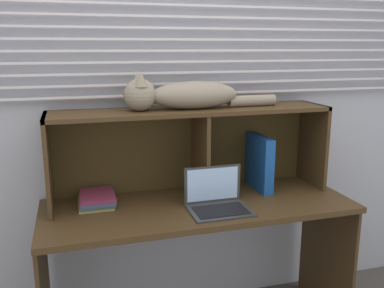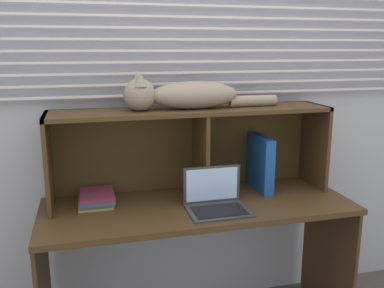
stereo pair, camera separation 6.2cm
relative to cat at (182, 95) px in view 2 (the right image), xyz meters
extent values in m
cube|color=#B1B4BD|center=(0.05, 0.20, -0.08)|extent=(4.40, 0.04, 2.50)
cube|color=silver|center=(0.05, 0.15, -0.01)|extent=(3.09, 0.02, 0.01)
cube|color=silver|center=(0.05, 0.15, 0.05)|extent=(3.09, 0.02, 0.01)
cube|color=silver|center=(0.05, 0.15, 0.10)|extent=(3.09, 0.02, 0.01)
cube|color=silver|center=(0.05, 0.15, 0.16)|extent=(3.09, 0.02, 0.01)
cube|color=silver|center=(0.05, 0.15, 0.22)|extent=(3.09, 0.02, 0.01)
cube|color=silver|center=(0.05, 0.15, 0.28)|extent=(3.09, 0.02, 0.01)
cube|color=silver|center=(0.05, 0.15, 0.34)|extent=(3.09, 0.02, 0.01)
cube|color=silver|center=(0.05, 0.15, 0.40)|extent=(3.09, 0.02, 0.01)
cube|color=silver|center=(0.05, 0.15, 0.46)|extent=(3.09, 0.02, 0.01)
cube|color=#432E18|center=(0.05, -0.13, -0.57)|extent=(1.61, 0.59, 0.03)
cube|color=#432E18|center=(0.85, -0.13, -0.96)|extent=(0.02, 0.53, 0.75)
cube|color=#432E18|center=(0.05, 0.00, -0.09)|extent=(1.50, 0.31, 0.02)
cube|color=#432E18|center=(-0.69, 0.00, -0.32)|extent=(0.02, 0.31, 0.48)
cube|color=#432E18|center=(0.79, 0.00, -0.32)|extent=(0.02, 0.31, 0.48)
cube|color=#432E18|center=(0.10, 0.00, -0.33)|extent=(0.02, 0.29, 0.46)
cube|color=#433316|center=(0.05, 0.15, -0.32)|extent=(1.50, 0.01, 0.48)
ellipsoid|color=gray|center=(0.06, 0.00, 0.00)|extent=(0.47, 0.18, 0.14)
sphere|color=gray|center=(-0.22, 0.00, 0.01)|extent=(0.16, 0.16, 0.16)
cone|color=gray|center=(-0.22, -0.04, 0.09)|extent=(0.07, 0.07, 0.07)
cone|color=gray|center=(-0.22, 0.04, 0.09)|extent=(0.07, 0.07, 0.07)
cylinder|color=gray|center=(0.39, 0.00, -0.05)|extent=(0.27, 0.06, 0.06)
cube|color=#333333|center=(0.12, -0.26, -0.55)|extent=(0.30, 0.23, 0.01)
cube|color=#333333|center=(0.12, -0.15, -0.45)|extent=(0.30, 0.01, 0.19)
cube|color=#ADD1F9|center=(0.12, -0.15, -0.45)|extent=(0.27, 0.00, 0.17)
cube|color=black|center=(0.12, -0.28, -0.55)|extent=(0.26, 0.16, 0.00)
cube|color=#184B98|center=(0.45, 0.00, -0.40)|extent=(0.06, 0.26, 0.31)
cube|color=tan|center=(-0.47, 0.01, -0.55)|extent=(0.17, 0.23, 0.01)
cube|color=#4E6F4D|center=(-0.46, 0.00, -0.54)|extent=(0.17, 0.23, 0.01)
cube|color=#3F4C71|center=(-0.46, -0.01, -0.52)|extent=(0.17, 0.23, 0.02)
cube|color=maroon|center=(-0.46, -0.01, -0.50)|extent=(0.17, 0.23, 0.02)
camera|label=1|loc=(-0.56, -2.10, 0.24)|focal=39.10mm
camera|label=2|loc=(-0.50, -2.11, 0.24)|focal=39.10mm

